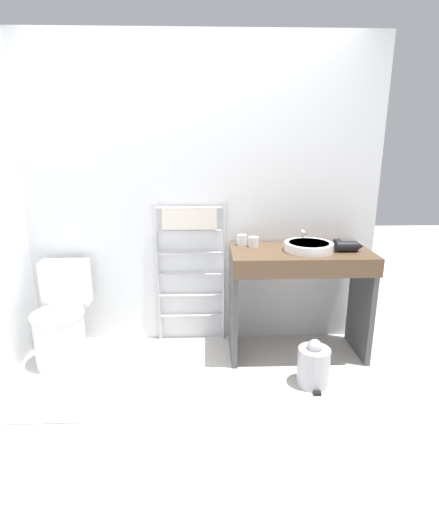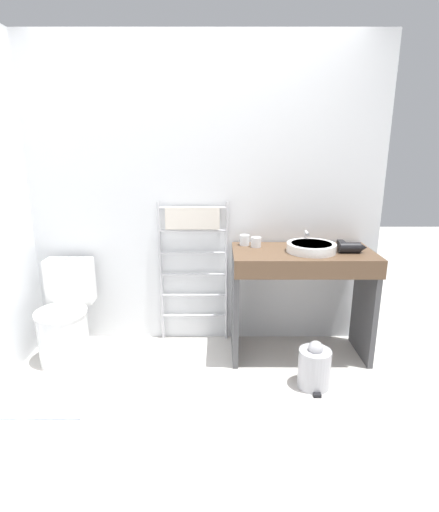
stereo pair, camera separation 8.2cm
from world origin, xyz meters
The scene contains 12 objects.
ground_plane centered at (0.00, 0.00, 0.00)m, with size 12.00×12.00×0.00m, color silver.
wall_back centered at (0.00, 1.29, 1.22)m, with size 2.96×0.12×2.45m, color silver.
toilet centered at (-1.04, 0.89, 0.31)m, with size 0.39×0.52×0.77m.
towel_radiator centered at (-0.05, 1.18, 0.86)m, with size 0.57×0.06×1.20m.
vanity_counter centered at (0.80, 0.92, 0.60)m, with size 1.06×0.55×0.86m.
sink_basin centered at (0.85, 0.90, 0.90)m, with size 0.37×0.37×0.07m.
faucet centered at (0.85, 1.10, 0.94)m, with size 0.02×0.10×0.12m.
cup_near_wall centered at (0.37, 1.10, 0.91)m, with size 0.08×0.08×0.08m.
cup_near_edge centered at (0.45, 1.05, 0.90)m, with size 0.08×0.08×0.08m.
hair_dryer centered at (1.14, 0.89, 0.90)m, with size 0.21×0.18×0.08m.
trash_bin centered at (0.83, 0.48, 0.15)m, with size 0.22×0.26×0.35m.
bath_mat centered at (-0.97, 0.29, 0.01)m, with size 0.56×0.36×0.01m, color #B2BCCC.
Camera 2 is at (0.17, -1.97, 1.65)m, focal length 28.00 mm.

